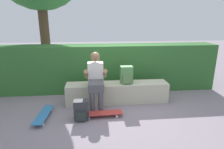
% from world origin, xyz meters
% --- Properties ---
extents(ground_plane, '(24.00, 24.00, 0.00)m').
position_xyz_m(ground_plane, '(0.00, 0.00, 0.00)').
color(ground_plane, gray).
extents(bench_main, '(2.36, 0.43, 0.47)m').
position_xyz_m(bench_main, '(0.00, 0.29, 0.23)').
color(bench_main, '#BAB79D').
rests_on(bench_main, ground).
extents(person_skater, '(0.49, 0.62, 1.22)m').
position_xyz_m(person_skater, '(-0.50, 0.08, 0.66)').
color(person_skater, white).
rests_on(person_skater, ground).
extents(skateboard_near_person, '(0.81, 0.23, 0.09)m').
position_xyz_m(skateboard_near_person, '(-0.38, -0.39, 0.07)').
color(skateboard_near_person, '#BC3833').
rests_on(skateboard_near_person, ground).
extents(skateboard_beside_bench, '(0.27, 0.81, 0.09)m').
position_xyz_m(skateboard_beside_bench, '(-1.55, -0.34, 0.07)').
color(skateboard_beside_bench, teal).
rests_on(skateboard_beside_bench, ground).
extents(backpack_on_bench, '(0.28, 0.23, 0.40)m').
position_xyz_m(backpack_on_bench, '(0.21, 0.28, 0.66)').
color(backpack_on_bench, '#51894C').
rests_on(backpack_on_bench, bench_main).
extents(backpack_on_ground, '(0.28, 0.23, 0.40)m').
position_xyz_m(backpack_on_ground, '(-0.80, -0.46, 0.19)').
color(backpack_on_ground, '#333338').
rests_on(backpack_on_ground, ground).
extents(hedge_row, '(6.33, 0.63, 1.24)m').
position_xyz_m(hedge_row, '(-0.42, 1.17, 0.62)').
color(hedge_row, '#2D612A').
rests_on(hedge_row, ground).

